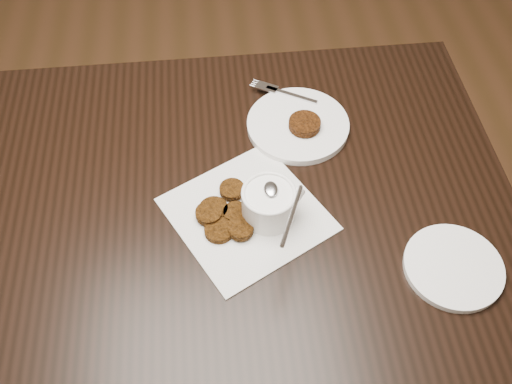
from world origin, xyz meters
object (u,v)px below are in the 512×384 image
napkin (247,214)px  plate_with_patty (298,122)px  table (182,299)px  sauce_ramekin (269,192)px  plate_empty (453,267)px

napkin → plate_with_patty: (0.13, 0.22, 0.01)m
table → sauce_ramekin: (0.21, -0.03, 0.45)m
table → napkin: bearing=-9.3°
plate_with_patty → plate_empty: plate_with_patty is taller
napkin → plate_empty: size_ratio=1.48×
napkin → table: bearing=170.7°
sauce_ramekin → plate_with_patty: 0.25m
plate_with_patty → sauce_ramekin: bearing=-111.8°
table → napkin: (0.16, -0.03, 0.38)m
table → plate_empty: plate_empty is taller
napkin → plate_empty: plate_empty is taller
sauce_ramekin → plate_with_patty: size_ratio=0.63×
sauce_ramekin → plate_empty: 0.36m
sauce_ramekin → plate_empty: bearing=-25.4°
napkin → plate_with_patty: size_ratio=1.20×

